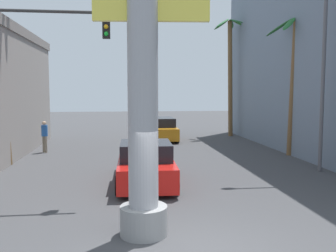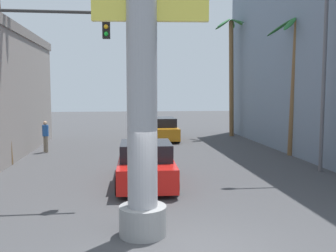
{
  "view_description": "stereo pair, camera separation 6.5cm",
  "coord_description": "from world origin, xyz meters",
  "px_view_note": "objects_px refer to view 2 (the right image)",
  "views": [
    {
      "loc": [
        -1.54,
        -7.31,
        3.42
      ],
      "look_at": [
        0.0,
        5.24,
        2.24
      ],
      "focal_mm": 40.0,
      "sensor_mm": 36.0,
      "label": 1
    },
    {
      "loc": [
        -1.48,
        -7.32,
        3.42
      ],
      "look_at": [
        0.0,
        5.24,
        2.24
      ],
      "focal_mm": 40.0,
      "sensor_mm": 36.0,
      "label": 2
    }
  ],
  "objects_px": {
    "palm_tree_mid_right": "(295,68)",
    "palm_tree_far_right": "(231,66)",
    "car_far": "(162,129)",
    "palm_tree_mid_left": "(1,49)",
    "traffic_light_mast": "(8,64)",
    "neon_sign_pole": "(142,30)",
    "street_lamp": "(315,58)",
    "car_lead": "(146,164)",
    "pedestrian_far_left": "(46,134)"
  },
  "relations": [
    {
      "from": "palm_tree_far_right",
      "to": "street_lamp",
      "type": "bearing_deg",
      "value": -90.81
    },
    {
      "from": "car_lead",
      "to": "neon_sign_pole",
      "type": "bearing_deg",
      "value": -93.96
    },
    {
      "from": "car_far",
      "to": "palm_tree_mid_right",
      "type": "bearing_deg",
      "value": -48.85
    },
    {
      "from": "traffic_light_mast",
      "to": "car_far",
      "type": "distance_m",
      "value": 15.49
    },
    {
      "from": "car_far",
      "to": "palm_tree_far_right",
      "type": "xyz_separation_m",
      "value": [
        5.43,
        1.7,
        4.57
      ]
    },
    {
      "from": "palm_tree_mid_right",
      "to": "street_lamp",
      "type": "bearing_deg",
      "value": -104.26
    },
    {
      "from": "palm_tree_mid_right",
      "to": "palm_tree_far_right",
      "type": "relative_size",
      "value": 0.82
    },
    {
      "from": "car_lead",
      "to": "car_far",
      "type": "bearing_deg",
      "value": 81.39
    },
    {
      "from": "street_lamp",
      "to": "car_lead",
      "type": "bearing_deg",
      "value": -171.7
    },
    {
      "from": "neon_sign_pole",
      "to": "street_lamp",
      "type": "height_order",
      "value": "neon_sign_pole"
    },
    {
      "from": "neon_sign_pole",
      "to": "palm_tree_mid_left",
      "type": "xyz_separation_m",
      "value": [
        -5.91,
        9.15,
        0.51
      ]
    },
    {
      "from": "palm_tree_mid_right",
      "to": "traffic_light_mast",
      "type": "bearing_deg",
      "value": -152.13
    },
    {
      "from": "traffic_light_mast",
      "to": "palm_tree_mid_right",
      "type": "xyz_separation_m",
      "value": [
        12.46,
        6.59,
        0.36
      ]
    },
    {
      "from": "street_lamp",
      "to": "palm_tree_far_right",
      "type": "relative_size",
      "value": 0.9
    },
    {
      "from": "palm_tree_mid_right",
      "to": "car_lead",
      "type": "bearing_deg",
      "value": -148.17
    },
    {
      "from": "car_far",
      "to": "palm_tree_far_right",
      "type": "height_order",
      "value": "palm_tree_far_right"
    },
    {
      "from": "car_lead",
      "to": "palm_tree_mid_right",
      "type": "xyz_separation_m",
      "value": [
        8.11,
        5.04,
        3.92
      ]
    },
    {
      "from": "neon_sign_pole",
      "to": "car_far",
      "type": "bearing_deg",
      "value": 82.76
    },
    {
      "from": "palm_tree_mid_left",
      "to": "car_far",
      "type": "bearing_deg",
      "value": 45.24
    },
    {
      "from": "neon_sign_pole",
      "to": "car_lead",
      "type": "distance_m",
      "value": 6.57
    },
    {
      "from": "street_lamp",
      "to": "traffic_light_mast",
      "type": "relative_size",
      "value": 1.32
    },
    {
      "from": "neon_sign_pole",
      "to": "pedestrian_far_left",
      "type": "distance_m",
      "value": 14.07
    },
    {
      "from": "traffic_light_mast",
      "to": "pedestrian_far_left",
      "type": "bearing_deg",
      "value": 95.04
    },
    {
      "from": "street_lamp",
      "to": "palm_tree_mid_right",
      "type": "xyz_separation_m",
      "value": [
        1.02,
        4.0,
        -0.14
      ]
    },
    {
      "from": "traffic_light_mast",
      "to": "car_far",
      "type": "bearing_deg",
      "value": 65.77
    },
    {
      "from": "street_lamp",
      "to": "traffic_light_mast",
      "type": "distance_m",
      "value": 11.74
    },
    {
      "from": "traffic_light_mast",
      "to": "car_lead",
      "type": "bearing_deg",
      "value": 19.64
    },
    {
      "from": "palm_tree_mid_right",
      "to": "palm_tree_far_right",
      "type": "bearing_deg",
      "value": 95.37
    },
    {
      "from": "street_lamp",
      "to": "palm_tree_mid_left",
      "type": "height_order",
      "value": "palm_tree_mid_left"
    },
    {
      "from": "street_lamp",
      "to": "palm_tree_far_right",
      "type": "distance_m",
      "value": 12.88
    },
    {
      "from": "traffic_light_mast",
      "to": "pedestrian_far_left",
      "type": "height_order",
      "value": "traffic_light_mast"
    },
    {
      "from": "traffic_light_mast",
      "to": "palm_tree_far_right",
      "type": "distance_m",
      "value": 19.37
    },
    {
      "from": "neon_sign_pole",
      "to": "palm_tree_far_right",
      "type": "relative_size",
      "value": 1.17
    },
    {
      "from": "car_lead",
      "to": "car_far",
      "type": "height_order",
      "value": "same"
    },
    {
      "from": "neon_sign_pole",
      "to": "palm_tree_mid_right",
      "type": "relative_size",
      "value": 1.42
    },
    {
      "from": "street_lamp",
      "to": "car_far",
      "type": "xyz_separation_m",
      "value": [
        -5.25,
        11.17,
        -4.02
      ]
    },
    {
      "from": "neon_sign_pole",
      "to": "car_lead",
      "type": "xyz_separation_m",
      "value": [
        0.35,
        5.12,
        -4.11
      ]
    },
    {
      "from": "traffic_light_mast",
      "to": "car_lead",
      "type": "height_order",
      "value": "traffic_light_mast"
    },
    {
      "from": "street_lamp",
      "to": "car_far",
      "type": "height_order",
      "value": "street_lamp"
    },
    {
      "from": "neon_sign_pole",
      "to": "palm_tree_mid_left",
      "type": "bearing_deg",
      "value": 122.88
    },
    {
      "from": "car_far",
      "to": "palm_tree_far_right",
      "type": "distance_m",
      "value": 7.3
    },
    {
      "from": "neon_sign_pole",
      "to": "traffic_light_mast",
      "type": "xyz_separation_m",
      "value": [
        -3.99,
        3.57,
        -0.55
      ]
    },
    {
      "from": "traffic_light_mast",
      "to": "car_lead",
      "type": "relative_size",
      "value": 1.18
    },
    {
      "from": "traffic_light_mast",
      "to": "pedestrian_far_left",
      "type": "relative_size",
      "value": 3.41
    },
    {
      "from": "car_far",
      "to": "palm_tree_mid_left",
      "type": "bearing_deg",
      "value": -134.76
    },
    {
      "from": "palm_tree_far_right",
      "to": "pedestrian_far_left",
      "type": "bearing_deg",
      "value": -152.93
    },
    {
      "from": "palm_tree_mid_right",
      "to": "palm_tree_mid_left",
      "type": "distance_m",
      "value": 14.43
    },
    {
      "from": "street_lamp",
      "to": "car_far",
      "type": "relative_size",
      "value": 1.69
    },
    {
      "from": "neon_sign_pole",
      "to": "palm_tree_mid_left",
      "type": "height_order",
      "value": "neon_sign_pole"
    },
    {
      "from": "car_far",
      "to": "car_lead",
      "type": "bearing_deg",
      "value": -98.61
    }
  ]
}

